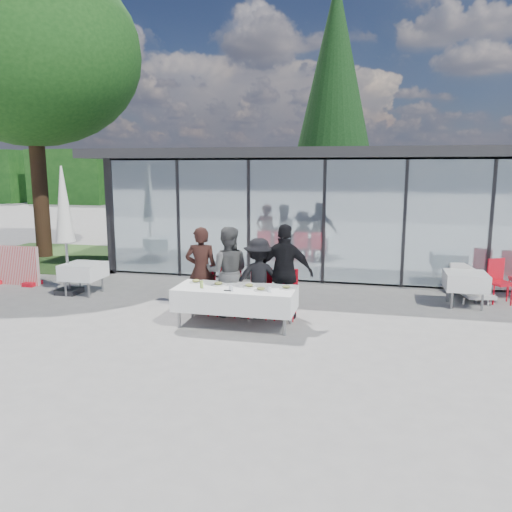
{
  "coord_description": "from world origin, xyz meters",
  "views": [
    {
      "loc": [
        2.19,
        -8.51,
        2.97
      ],
      "look_at": [
        -0.07,
        1.2,
        1.19
      ],
      "focal_mm": 35.0,
      "sensor_mm": 36.0,
      "label": 1
    }
  ],
  "objects_px": {
    "plate_c": "(249,286)",
    "spare_table_right": "(466,281)",
    "diner_chair_a": "(204,287)",
    "diner_d": "(285,272)",
    "spare_table_left": "(83,271)",
    "spare_chair_a": "(499,279)",
    "plate_b": "(218,284)",
    "juice_bottle": "(202,284)",
    "deciduous_tree": "(30,54)",
    "conifer_tree": "(334,93)",
    "plate_d": "(286,287)",
    "diner_chair_d": "(286,291)",
    "folded_eyeglasses": "(227,291)",
    "diner_a": "(201,271)",
    "plate_a": "(196,281)",
    "diner_chair_b": "(230,288)",
    "diner_b": "(228,272)",
    "diner_chair_c": "(260,290)",
    "lounger": "(469,286)",
    "plate_extra": "(261,289)",
    "dining_table": "(235,298)",
    "diner_c": "(259,278)"
  },
  "relations": [
    {
      "from": "plate_a",
      "to": "plate_b",
      "type": "xyz_separation_m",
      "value": [
        0.49,
        -0.1,
        0.0
      ]
    },
    {
      "from": "juice_bottle",
      "to": "spare_table_right",
      "type": "relative_size",
      "value": 0.16
    },
    {
      "from": "diner_chair_a",
      "to": "juice_bottle",
      "type": "relative_size",
      "value": 7.06
    },
    {
      "from": "diner_c",
      "to": "diner_chair_c",
      "type": "height_order",
      "value": "diner_c"
    },
    {
      "from": "plate_b",
      "to": "lounger",
      "type": "xyz_separation_m",
      "value": [
        5.06,
        3.21,
        -0.52
      ]
    },
    {
      "from": "diner_chair_c",
      "to": "plate_a",
      "type": "distance_m",
      "value": 1.3
    },
    {
      "from": "plate_a",
      "to": "conifer_tree",
      "type": "relative_size",
      "value": 0.03
    },
    {
      "from": "spare_table_left",
      "to": "spare_chair_a",
      "type": "bearing_deg",
      "value": 8.76
    },
    {
      "from": "plate_a",
      "to": "plate_c",
      "type": "xyz_separation_m",
      "value": [
        1.1,
        -0.12,
        0.0
      ]
    },
    {
      "from": "diner_b",
      "to": "spare_chair_a",
      "type": "xyz_separation_m",
      "value": [
        5.57,
        2.33,
        -0.37
      ]
    },
    {
      "from": "dining_table",
      "to": "plate_d",
      "type": "height_order",
      "value": "plate_d"
    },
    {
      "from": "diner_b",
      "to": "plate_d",
      "type": "distance_m",
      "value": 1.39
    },
    {
      "from": "plate_a",
      "to": "spare_chair_a",
      "type": "bearing_deg",
      "value": 24.4
    },
    {
      "from": "deciduous_tree",
      "to": "diner_d",
      "type": "bearing_deg",
      "value": -29.4
    },
    {
      "from": "diner_chair_a",
      "to": "diner_d",
      "type": "relative_size",
      "value": 0.51
    },
    {
      "from": "plate_a",
      "to": "juice_bottle",
      "type": "relative_size",
      "value": 1.92
    },
    {
      "from": "plate_extra",
      "to": "conifer_tree",
      "type": "relative_size",
      "value": 0.03
    },
    {
      "from": "plate_d",
      "to": "spare_chair_a",
      "type": "height_order",
      "value": "spare_chair_a"
    },
    {
      "from": "plate_b",
      "to": "conifer_tree",
      "type": "xyz_separation_m",
      "value": [
        1.1,
        12.65,
        5.21
      ]
    },
    {
      "from": "dining_table",
      "to": "spare_chair_a",
      "type": "height_order",
      "value": "spare_chair_a"
    },
    {
      "from": "diner_c",
      "to": "plate_c",
      "type": "xyz_separation_m",
      "value": [
        -0.06,
        -0.55,
        -0.03
      ]
    },
    {
      "from": "spare_table_left",
      "to": "plate_c",
      "type": "bearing_deg",
      "value": -18.13
    },
    {
      "from": "diner_a",
      "to": "plate_c",
      "type": "height_order",
      "value": "diner_a"
    },
    {
      "from": "diner_d",
      "to": "lounger",
      "type": "distance_m",
      "value": 4.75
    },
    {
      "from": "plate_b",
      "to": "juice_bottle",
      "type": "bearing_deg",
      "value": -130.36
    },
    {
      "from": "spare_table_right",
      "to": "lounger",
      "type": "bearing_deg",
      "value": 74.69
    },
    {
      "from": "plate_b",
      "to": "spare_chair_a",
      "type": "xyz_separation_m",
      "value": [
        5.6,
        2.86,
        -0.24
      ]
    },
    {
      "from": "diner_chair_c",
      "to": "plate_d",
      "type": "relative_size",
      "value": 3.69
    },
    {
      "from": "diner_b",
      "to": "plate_a",
      "type": "bearing_deg",
      "value": 29.75
    },
    {
      "from": "diner_a",
      "to": "plate_extra",
      "type": "xyz_separation_m",
      "value": [
        1.4,
        -0.76,
        -0.12
      ]
    },
    {
      "from": "plate_d",
      "to": "diner_b",
      "type": "bearing_deg",
      "value": 158.01
    },
    {
      "from": "diner_d",
      "to": "conifer_tree",
      "type": "distance_m",
      "value": 13.13
    },
    {
      "from": "juice_bottle",
      "to": "spare_table_left",
      "type": "distance_m",
      "value": 3.93
    },
    {
      "from": "spare_table_left",
      "to": "deciduous_tree",
      "type": "xyz_separation_m",
      "value": [
        -4.12,
        4.23,
        5.93
      ]
    },
    {
      "from": "plate_c",
      "to": "spare_table_right",
      "type": "distance_m",
      "value": 4.84
    },
    {
      "from": "spare_table_left",
      "to": "lounger",
      "type": "xyz_separation_m",
      "value": [
        8.83,
        1.79,
        -0.3
      ]
    },
    {
      "from": "diner_a",
      "to": "folded_eyeglasses",
      "type": "bearing_deg",
      "value": 122.19
    },
    {
      "from": "diner_chair_b",
      "to": "conifer_tree",
      "type": "distance_m",
      "value": 13.22
    },
    {
      "from": "diner_chair_b",
      "to": "deciduous_tree",
      "type": "xyz_separation_m",
      "value": [
        -7.92,
        5.0,
        5.94
      ]
    },
    {
      "from": "plate_d",
      "to": "conifer_tree",
      "type": "distance_m",
      "value": 13.67
    },
    {
      "from": "diner_chair_d",
      "to": "folded_eyeglasses",
      "type": "distance_m",
      "value": 1.4
    },
    {
      "from": "plate_c",
      "to": "plate_d",
      "type": "bearing_deg",
      "value": 2.38
    },
    {
      "from": "plate_b",
      "to": "plate_d",
      "type": "distance_m",
      "value": 1.31
    },
    {
      "from": "dining_table",
      "to": "spare_table_left",
      "type": "height_order",
      "value": "dining_table"
    },
    {
      "from": "plate_c",
      "to": "conifer_tree",
      "type": "xyz_separation_m",
      "value": [
        0.49,
        12.67,
        5.21
      ]
    },
    {
      "from": "dining_table",
      "to": "lounger",
      "type": "relative_size",
      "value": 1.59
    },
    {
      "from": "diner_chair_b",
      "to": "plate_b",
      "type": "xyz_separation_m",
      "value": [
        -0.03,
        -0.66,
        0.24
      ]
    },
    {
      "from": "diner_b",
      "to": "diner_d",
      "type": "height_order",
      "value": "diner_d"
    },
    {
      "from": "diner_a",
      "to": "plate_a",
      "type": "height_order",
      "value": "diner_a"
    },
    {
      "from": "diner_chair_b",
      "to": "deciduous_tree",
      "type": "distance_m",
      "value": 11.1
    }
  ]
}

